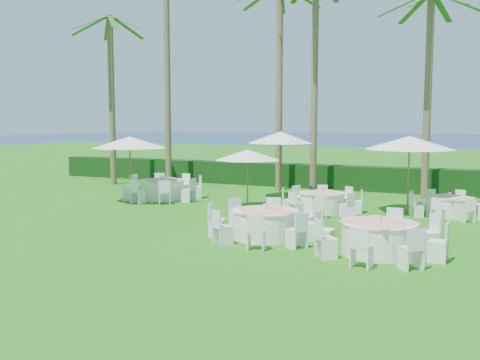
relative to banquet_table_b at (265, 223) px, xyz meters
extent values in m
plane|color=#226310|center=(-1.30, 0.30, -0.44)|extent=(120.00, 120.00, 0.00)
cube|color=black|center=(-1.30, 12.30, 0.16)|extent=(34.00, 1.00, 1.20)
plane|color=#071F4A|center=(-1.30, 102.30, -0.44)|extent=(260.00, 260.00, 0.00)
cylinder|color=white|center=(0.00, 0.00, -0.04)|extent=(1.84, 1.84, 0.80)
cylinder|color=white|center=(0.00, 0.00, 0.37)|extent=(1.92, 1.92, 0.03)
cube|color=#FCA087|center=(0.00, 0.00, 0.39)|extent=(2.07, 2.07, 0.01)
cylinder|color=silver|center=(0.00, 0.00, 0.48)|extent=(0.13, 0.13, 0.17)
cube|color=white|center=(1.40, 0.32, 0.04)|extent=(0.54, 0.54, 0.96)
cube|color=white|center=(0.76, 1.22, 0.04)|extent=(0.62, 0.62, 0.96)
cube|color=white|center=(-0.32, 1.40, 0.04)|extent=(0.54, 0.54, 0.96)
cube|color=white|center=(-1.22, 0.76, 0.04)|extent=(0.62, 0.62, 0.96)
cube|color=white|center=(-1.40, -0.32, 0.04)|extent=(0.54, 0.54, 0.96)
cube|color=white|center=(-0.76, -1.22, 0.04)|extent=(0.62, 0.62, 0.96)
cube|color=white|center=(0.32, -1.40, 0.04)|extent=(0.54, 0.54, 0.96)
cube|color=white|center=(1.22, -0.76, 0.04)|extent=(0.62, 0.62, 0.96)
cylinder|color=white|center=(3.34, -0.56, -0.04)|extent=(1.84, 1.84, 0.80)
cylinder|color=white|center=(3.34, -0.56, 0.37)|extent=(1.92, 1.92, 0.03)
cube|color=#FCA087|center=(3.34, -0.56, 0.39)|extent=(2.00, 2.00, 0.01)
cylinder|color=silver|center=(3.34, -0.56, 0.48)|extent=(0.13, 0.13, 0.17)
cube|color=white|center=(4.43, 0.37, 0.04)|extent=(0.63, 0.63, 0.96)
cube|color=white|center=(3.45, 0.88, 0.04)|extent=(0.48, 0.48, 0.96)
cube|color=white|center=(2.41, 0.54, 0.04)|extent=(0.63, 0.63, 0.96)
cube|color=white|center=(1.90, -0.44, 0.04)|extent=(0.48, 0.48, 0.96)
cube|color=white|center=(2.24, -1.49, 0.04)|extent=(0.63, 0.63, 0.96)
cube|color=white|center=(3.22, -1.99, 0.04)|extent=(0.48, 0.48, 0.96)
cube|color=white|center=(4.27, -1.65, 0.04)|extent=(0.63, 0.63, 0.96)
cube|color=white|center=(4.77, -0.67, 0.04)|extent=(0.48, 0.48, 0.96)
cylinder|color=white|center=(-7.13, 5.45, -0.03)|extent=(1.90, 1.90, 0.83)
cylinder|color=white|center=(-7.13, 5.45, 0.39)|extent=(1.98, 1.98, 0.03)
cube|color=#FCA087|center=(-7.13, 5.45, 0.42)|extent=(2.10, 2.10, 0.01)
cylinder|color=silver|center=(-7.13, 5.45, 0.50)|extent=(0.13, 0.13, 0.18)
cube|color=white|center=(-5.95, 6.34, 0.05)|extent=(0.65, 0.65, 0.99)
cube|color=white|center=(-6.93, 6.92, 0.05)|extent=(0.52, 0.52, 0.99)
cube|color=white|center=(-8.03, 6.63, 0.05)|extent=(0.65, 0.65, 0.99)
cube|color=white|center=(-8.61, 5.65, 0.05)|extent=(0.52, 0.52, 0.99)
cube|color=white|center=(-8.32, 4.55, 0.05)|extent=(0.65, 0.65, 0.99)
cube|color=white|center=(-7.34, 3.97, 0.05)|extent=(0.52, 0.52, 0.99)
cube|color=white|center=(-6.24, 4.26, 0.05)|extent=(0.65, 0.65, 0.99)
cube|color=white|center=(-5.66, 5.24, 0.05)|extent=(0.52, 0.52, 0.99)
cylinder|color=white|center=(0.17, 5.15, -0.09)|extent=(1.63, 1.63, 0.71)
cylinder|color=white|center=(0.17, 5.15, 0.28)|extent=(1.70, 1.70, 0.03)
cube|color=#FCA087|center=(0.17, 5.15, 0.30)|extent=(1.85, 1.85, 0.01)
cylinder|color=silver|center=(0.17, 5.15, 0.39)|extent=(0.11, 0.11, 0.15)
cube|color=white|center=(1.40, 5.48, -0.02)|extent=(0.49, 0.49, 0.85)
cube|color=white|center=(0.80, 6.26, -0.02)|extent=(0.54, 0.54, 0.85)
cube|color=white|center=(-0.17, 6.38, -0.02)|extent=(0.49, 0.49, 0.85)
cube|color=white|center=(-0.94, 5.78, -0.02)|extent=(0.54, 0.54, 0.85)
cube|color=white|center=(-1.06, 4.81, -0.02)|extent=(0.49, 0.49, 0.85)
cube|color=white|center=(-0.46, 4.04, -0.02)|extent=(0.54, 0.54, 0.85)
cube|color=white|center=(0.51, 3.92, -0.02)|extent=(0.49, 0.49, 0.85)
cube|color=white|center=(1.28, 4.51, -0.02)|extent=(0.54, 0.54, 0.85)
cylinder|color=white|center=(4.56, 6.18, -0.11)|extent=(1.55, 1.55, 0.67)
cylinder|color=white|center=(4.56, 6.18, 0.24)|extent=(1.61, 1.61, 0.03)
cube|color=#FCA087|center=(4.56, 6.18, 0.27)|extent=(1.74, 1.74, 0.01)
cylinder|color=silver|center=(4.56, 6.18, 0.35)|extent=(0.11, 0.11, 0.14)
cube|color=white|center=(4.83, 7.36, -0.04)|extent=(0.45, 0.45, 0.81)
cube|color=white|center=(3.91, 7.20, -0.04)|extent=(0.52, 0.52, 0.81)
cube|color=white|center=(3.38, 6.45, -0.04)|extent=(0.45, 0.45, 0.81)
cube|color=white|center=(3.54, 5.53, -0.04)|extent=(0.52, 0.52, 0.81)
cube|color=white|center=(4.30, 5.00, -0.04)|extent=(0.45, 0.45, 0.81)
cube|color=white|center=(5.21, 5.16, -0.04)|extent=(0.52, 0.52, 0.81)
cylinder|color=brown|center=(-7.78, 4.08, 0.89)|extent=(0.06, 0.06, 2.66)
cone|color=white|center=(-7.78, 4.08, 2.08)|extent=(3.09, 3.09, 0.48)
sphere|color=brown|center=(-7.78, 4.08, 2.25)|extent=(0.11, 0.11, 0.11)
cylinder|color=brown|center=(-2.61, 4.52, 0.67)|extent=(0.05, 0.05, 2.22)
cone|color=white|center=(-2.61, 4.52, 1.67)|extent=(2.56, 2.56, 0.40)
sphere|color=brown|center=(-2.61, 4.52, 1.81)|extent=(0.09, 0.09, 0.09)
cylinder|color=brown|center=(-2.51, 7.79, 0.98)|extent=(0.07, 0.07, 2.84)
cone|color=white|center=(-2.51, 7.79, 2.26)|extent=(2.97, 2.97, 0.51)
sphere|color=brown|center=(-2.51, 7.79, 2.44)|extent=(0.11, 0.11, 0.11)
cylinder|color=brown|center=(3.15, 6.00, 0.93)|extent=(0.07, 0.07, 2.75)
cone|color=white|center=(3.15, 6.00, 2.17)|extent=(3.23, 3.23, 0.50)
sphere|color=brown|center=(3.15, 6.00, 2.34)|extent=(0.11, 0.11, 0.11)
cylinder|color=brown|center=(-9.83, 10.20, 5.35)|extent=(0.32, 0.32, 11.59)
cylinder|color=brown|center=(-3.69, 10.68, 4.55)|extent=(0.32, 0.32, 9.98)
cylinder|color=brown|center=(-1.77, 10.26, 4.66)|extent=(0.32, 0.32, 10.21)
cylinder|color=brown|center=(3.24, 10.61, 4.01)|extent=(0.32, 0.32, 8.91)
cube|color=#1B5A16|center=(4.31, 10.87, 7.98)|extent=(2.21, 0.80, 1.00)
cube|color=#1B5A16|center=(3.55, 11.66, 7.98)|extent=(0.88, 2.20, 1.00)
cube|color=#1B5A16|center=(2.48, 11.40, 7.98)|extent=(1.73, 1.78, 1.00)
cube|color=#1B5A16|center=(2.18, 10.34, 7.98)|extent=(2.21, 0.80, 1.00)
cylinder|color=brown|center=(-12.71, 9.18, 4.05)|extent=(0.32, 0.32, 8.99)
cube|color=#1B5A16|center=(-11.65, 9.45, 8.06)|extent=(2.21, 0.82, 1.00)
cube|color=#1B5A16|center=(-12.41, 10.24, 8.06)|extent=(0.87, 2.20, 1.00)
cube|color=#1B5A16|center=(-13.48, 9.97, 8.06)|extent=(1.74, 1.77, 1.00)
cube|color=#1B5A16|center=(-13.77, 8.91, 8.06)|extent=(2.21, 0.82, 1.00)
cube|color=#1B5A16|center=(-13.01, 8.13, 8.06)|extent=(0.87, 2.20, 1.00)
cube|color=#1B5A16|center=(-11.95, 8.40, 8.06)|extent=(1.74, 1.77, 1.00)
camera|label=1|loc=(5.80, -14.09, 2.88)|focal=40.00mm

